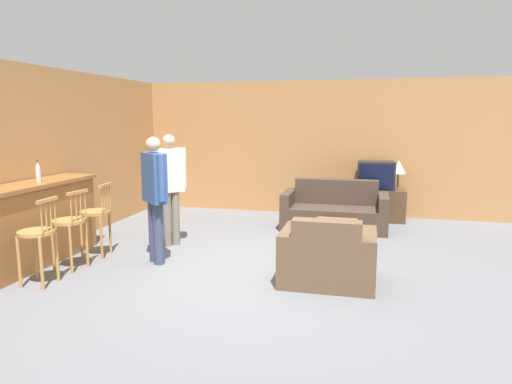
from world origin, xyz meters
The scene contains 17 objects.
ground_plane centered at (0.00, 0.00, 0.00)m, with size 24.00×24.00×0.00m, color slate.
wall_back centered at (0.00, 3.70, 1.30)m, with size 9.40×0.08×2.60m.
wall_left centered at (-3.15, 1.35, 1.30)m, with size 0.08×8.70×2.60m.
bar_counter centered at (-2.81, -0.46, 0.54)m, with size 0.55×2.18×1.07m.
bar_chair_near centered at (-2.24, -1.03, 0.55)m, with size 0.42×0.42×1.01m.
bar_chair_mid centered at (-2.24, -0.46, 0.55)m, with size 0.45×0.45×1.01m.
bar_chair_far centered at (-2.24, 0.11, 0.55)m, with size 0.45×0.45×1.01m.
couch_far centered at (0.81, 2.50, 0.29)m, with size 1.76×0.85×0.82m.
armchair_near centered at (0.93, -0.21, 0.29)m, with size 1.07×0.81×0.80m.
coffee_table centered at (0.91, 1.18, 0.32)m, with size 0.62×1.02×0.37m.
tv_unit centered at (1.49, 3.33, 0.30)m, with size 1.08×0.51×0.59m.
tv centered at (1.49, 3.33, 0.85)m, with size 0.66×0.49×0.51m.
bottle centered at (-2.79, -0.29, 1.19)m, with size 0.06×0.06×0.28m.
book_on_table centered at (0.90, 1.02, 0.38)m, with size 0.24×0.20×0.02m.
table_lamp centered at (1.88, 3.33, 0.99)m, with size 0.26×0.26×0.54m.
person_by_window centered at (-1.48, 0.85, 0.94)m, with size 0.39×0.41×1.65m.
person_by_counter centered at (-1.32, 0.03, 0.93)m, with size 0.45×0.43×1.65m.
Camera 1 is at (1.33, -5.28, 1.88)m, focal length 32.00 mm.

